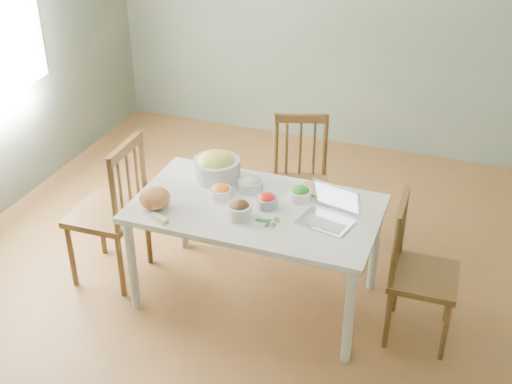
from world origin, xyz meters
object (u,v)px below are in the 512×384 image
(chair_far, at_px, (300,185))
(chair_right, at_px, (425,273))
(bowl_squash, at_px, (216,166))
(laptop, at_px, (326,208))
(bread_boule, at_px, (155,198))
(dining_table, at_px, (256,253))
(chair_left, at_px, (106,210))

(chair_far, relative_size, chair_right, 1.02)
(bowl_squash, relative_size, laptop, 1.02)
(chair_far, bearing_deg, bowl_squash, -148.58)
(bowl_squash, xyz_separation_m, laptop, (0.82, -0.29, 0.01))
(chair_far, relative_size, bread_boule, 4.90)
(bowl_squash, bearing_deg, bread_boule, -113.95)
(dining_table, bearing_deg, chair_left, -174.65)
(chair_left, bearing_deg, bread_boule, 72.90)
(chair_left, height_order, chair_right, chair_left)
(chair_left, height_order, bread_boule, chair_left)
(laptop, bearing_deg, bowl_squash, 173.78)
(chair_left, distance_m, bowl_squash, 0.80)
(dining_table, xyz_separation_m, bowl_squash, (-0.37, 0.25, 0.45))
(chair_left, bearing_deg, dining_table, 93.71)
(chair_left, distance_m, bread_boule, 0.54)
(dining_table, xyz_separation_m, chair_left, (-1.03, -0.10, 0.16))
(chair_far, xyz_separation_m, bowl_squash, (-0.43, -0.50, 0.33))
(chair_left, bearing_deg, laptop, 90.52)
(bread_boule, bearing_deg, bowl_squash, 66.05)
(chair_far, height_order, laptop, chair_far)
(chair_far, height_order, bread_boule, chair_far)
(chair_left, relative_size, chair_right, 1.12)
(chair_right, height_order, bowl_squash, chair_right)
(chair_far, relative_size, chair_left, 0.91)
(dining_table, height_order, chair_left, chair_left)
(bread_boule, bearing_deg, chair_far, 56.68)
(dining_table, distance_m, chair_far, 0.76)
(chair_far, xyz_separation_m, chair_left, (-1.10, -0.85, 0.05))
(chair_far, height_order, chair_right, chair_far)
(dining_table, height_order, chair_right, chair_right)
(dining_table, height_order, bowl_squash, bowl_squash)
(chair_right, xyz_separation_m, laptop, (-0.61, -0.05, 0.35))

